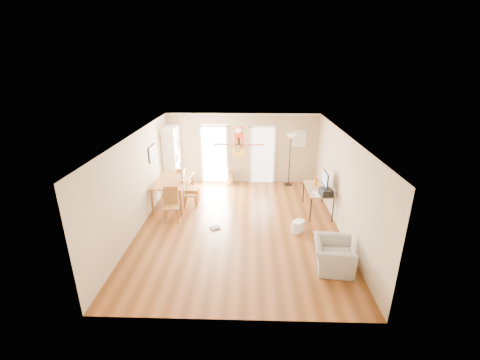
{
  "coord_description": "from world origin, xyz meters",
  "views": [
    {
      "loc": [
        0.27,
        -8.03,
        4.41
      ],
      "look_at": [
        0.0,
        0.6,
        1.15
      ],
      "focal_mm": 24.09,
      "sensor_mm": 36.0,
      "label": 1
    }
  ],
  "objects_px": {
    "dining_chair_right_b": "(190,193)",
    "dining_chair_far": "(184,181)",
    "armchair": "(333,255)",
    "dining_table": "(174,192)",
    "computer_desk": "(317,200)",
    "wastebasket_a": "(299,225)",
    "bookshelf": "(172,157)",
    "printer": "(326,192)",
    "dining_chair_right_a": "(191,187)",
    "trash_can": "(230,176)",
    "dining_chair_near": "(171,206)",
    "torchiere_lamp": "(290,160)",
    "wastebasket_b": "(297,227)"
  },
  "relations": [
    {
      "from": "dining_table",
      "to": "printer",
      "type": "height_order",
      "value": "printer"
    },
    {
      "from": "dining_chair_right_b",
      "to": "armchair",
      "type": "bearing_deg",
      "value": -134.41
    },
    {
      "from": "bookshelf",
      "to": "dining_chair_right_b",
      "type": "bearing_deg",
      "value": -51.58
    },
    {
      "from": "bookshelf",
      "to": "wastebasket_b",
      "type": "height_order",
      "value": "bookshelf"
    },
    {
      "from": "printer",
      "to": "bookshelf",
      "type": "bearing_deg",
      "value": 144.98
    },
    {
      "from": "dining_chair_right_b",
      "to": "printer",
      "type": "xyz_separation_m",
      "value": [
        4.05,
        -0.75,
        0.39
      ]
    },
    {
      "from": "torchiere_lamp",
      "to": "dining_chair_far",
      "type": "bearing_deg",
      "value": -166.15
    },
    {
      "from": "printer",
      "to": "dining_chair_right_b",
      "type": "bearing_deg",
      "value": 161.31
    },
    {
      "from": "torchiere_lamp",
      "to": "armchair",
      "type": "distance_m",
      "value": 5.12
    },
    {
      "from": "dining_chair_right_b",
      "to": "bookshelf",
      "type": "bearing_deg",
      "value": 22.34
    },
    {
      "from": "dining_chair_right_b",
      "to": "dining_chair_near",
      "type": "xyz_separation_m",
      "value": [
        -0.35,
        -1.01,
        0.03
      ]
    },
    {
      "from": "wastebasket_a",
      "to": "wastebasket_b",
      "type": "relative_size",
      "value": 0.98
    },
    {
      "from": "dining_chair_right_a",
      "to": "dining_chair_right_b",
      "type": "relative_size",
      "value": 1.21
    },
    {
      "from": "dining_chair_right_b",
      "to": "dining_chair_far",
      "type": "relative_size",
      "value": 1.0
    },
    {
      "from": "computer_desk",
      "to": "wastebasket_a",
      "type": "height_order",
      "value": "computer_desk"
    },
    {
      "from": "printer",
      "to": "wastebasket_a",
      "type": "bearing_deg",
      "value": -148.37
    },
    {
      "from": "dining_chair_near",
      "to": "torchiere_lamp",
      "type": "height_order",
      "value": "torchiere_lamp"
    },
    {
      "from": "dining_table",
      "to": "armchair",
      "type": "height_order",
      "value": "dining_table"
    },
    {
      "from": "dining_table",
      "to": "dining_chair_right_a",
      "type": "distance_m",
      "value": 0.58
    },
    {
      "from": "printer",
      "to": "computer_desk",
      "type": "bearing_deg",
      "value": 93.21
    },
    {
      "from": "torchiere_lamp",
      "to": "wastebasket_a",
      "type": "distance_m",
      "value": 3.5
    },
    {
      "from": "torchiere_lamp",
      "to": "wastebasket_a",
      "type": "bearing_deg",
      "value": -91.26
    },
    {
      "from": "bookshelf",
      "to": "trash_can",
      "type": "relative_size",
      "value": 3.51
    },
    {
      "from": "armchair",
      "to": "torchiere_lamp",
      "type": "bearing_deg",
      "value": 12.34
    },
    {
      "from": "dining_table",
      "to": "armchair",
      "type": "xyz_separation_m",
      "value": [
        4.3,
        -3.26,
        -0.1
      ]
    },
    {
      "from": "torchiere_lamp",
      "to": "armchair",
      "type": "xyz_separation_m",
      "value": [
        0.43,
        -5.06,
        -0.65
      ]
    },
    {
      "from": "torchiere_lamp",
      "to": "wastebasket_b",
      "type": "xyz_separation_m",
      "value": [
        -0.17,
        -3.51,
        -0.81
      ]
    },
    {
      "from": "dining_chair_right_a",
      "to": "printer",
      "type": "height_order",
      "value": "dining_chair_right_a"
    },
    {
      "from": "dining_chair_right_b",
      "to": "torchiere_lamp",
      "type": "distance_m",
      "value": 3.9
    },
    {
      "from": "trash_can",
      "to": "printer",
      "type": "relative_size",
      "value": 1.68
    },
    {
      "from": "printer",
      "to": "wastebasket_a",
      "type": "height_order",
      "value": "printer"
    },
    {
      "from": "wastebasket_a",
      "to": "dining_chair_far",
      "type": "bearing_deg",
      "value": 145.57
    },
    {
      "from": "dining_chair_right_a",
      "to": "dining_chair_right_b",
      "type": "distance_m",
      "value": 0.29
    },
    {
      "from": "torchiere_lamp",
      "to": "trash_can",
      "type": "bearing_deg",
      "value": 178.65
    },
    {
      "from": "dining_chair_far",
      "to": "torchiere_lamp",
      "type": "bearing_deg",
      "value": -159.25
    },
    {
      "from": "trash_can",
      "to": "printer",
      "type": "distance_m",
      "value": 4.06
    },
    {
      "from": "dining_chair_near",
      "to": "dining_chair_far",
      "type": "xyz_separation_m",
      "value": [
        -0.03,
        2.08,
        -0.03
      ]
    },
    {
      "from": "dining_chair_right_b",
      "to": "computer_desk",
      "type": "xyz_separation_m",
      "value": [
        3.94,
        -0.23,
        -0.09
      ]
    },
    {
      "from": "dining_table",
      "to": "dining_chair_near",
      "type": "xyz_separation_m",
      "value": [
        0.2,
        -1.19,
        0.09
      ]
    },
    {
      "from": "dining_chair_right_a",
      "to": "printer",
      "type": "xyz_separation_m",
      "value": [
        4.05,
        -1.02,
        0.29
      ]
    },
    {
      "from": "bookshelf",
      "to": "computer_desk",
      "type": "distance_m",
      "value": 5.29
    },
    {
      "from": "trash_can",
      "to": "dining_chair_near",
      "type": "bearing_deg",
      "value": -116.32
    },
    {
      "from": "dining_chair_right_a",
      "to": "wastebasket_a",
      "type": "height_order",
      "value": "dining_chair_right_a"
    },
    {
      "from": "dining_chair_right_a",
      "to": "computer_desk",
      "type": "height_order",
      "value": "dining_chair_right_a"
    },
    {
      "from": "armchair",
      "to": "dining_table",
      "type": "bearing_deg",
      "value": 60.35
    },
    {
      "from": "trash_can",
      "to": "torchiere_lamp",
      "type": "relative_size",
      "value": 0.33
    },
    {
      "from": "dining_table",
      "to": "computer_desk",
      "type": "distance_m",
      "value": 4.51
    },
    {
      "from": "dining_chair_near",
      "to": "printer",
      "type": "bearing_deg",
      "value": -5.72
    },
    {
      "from": "dining_chair_right_a",
      "to": "dining_chair_far",
      "type": "relative_size",
      "value": 1.21
    },
    {
      "from": "bookshelf",
      "to": "dining_chair_right_b",
      "type": "distance_m",
      "value": 2.08
    }
  ]
}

